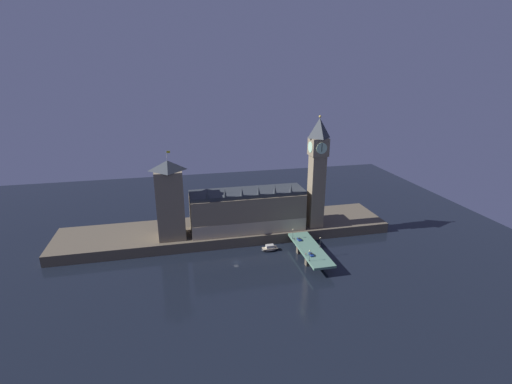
% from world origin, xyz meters
% --- Properties ---
extents(ground_plane, '(400.00, 400.00, 0.00)m').
position_xyz_m(ground_plane, '(0.00, 0.00, 0.00)').
color(ground_plane, black).
extents(embankment, '(220.00, 42.00, 6.77)m').
position_xyz_m(embankment, '(0.00, 39.00, 3.38)').
color(embankment, brown).
rests_on(embankment, ground_plane).
extents(parliament_hall, '(74.27, 21.97, 31.97)m').
position_xyz_m(parliament_hall, '(13.34, 31.30, 20.04)').
color(parliament_hall, '#7F7056').
rests_on(parliament_hall, embankment).
extents(clock_tower, '(11.32, 11.43, 74.29)m').
position_xyz_m(clock_tower, '(58.69, 26.09, 46.03)').
color(clock_tower, '#7F7056').
rests_on(clock_tower, embankment).
extents(victoria_tower, '(16.78, 16.78, 55.69)m').
position_xyz_m(victoria_tower, '(-35.66, 29.73, 31.72)').
color(victoria_tower, '#7F7056').
rests_on(victoria_tower, embankment).
extents(bridge, '(13.07, 46.00, 6.74)m').
position_xyz_m(bridge, '(44.06, -5.00, 4.99)').
color(bridge, slate).
rests_on(bridge, ground_plane).
extents(car_northbound_lead, '(2.00, 3.95, 1.34)m').
position_xyz_m(car_northbound_lead, '(41.19, 6.67, 7.36)').
color(car_northbound_lead, navy).
rests_on(car_northbound_lead, bridge).
extents(car_northbound_trail, '(1.91, 3.99, 1.52)m').
position_xyz_m(car_northbound_trail, '(41.19, -13.96, 7.45)').
color(car_northbound_trail, navy).
rests_on(car_northbound_trail, bridge).
extents(pedestrian_near_rail, '(0.38, 0.38, 1.68)m').
position_xyz_m(pedestrian_near_rail, '(38.31, -13.10, 7.62)').
color(pedestrian_near_rail, black).
rests_on(pedestrian_near_rail, bridge).
extents(pedestrian_mid_walk, '(0.38, 0.38, 1.78)m').
position_xyz_m(pedestrian_mid_walk, '(49.81, -6.05, 7.68)').
color(pedestrian_mid_walk, black).
rests_on(pedestrian_mid_walk, bridge).
extents(pedestrian_far_rail, '(0.38, 0.38, 1.60)m').
position_xyz_m(pedestrian_far_rail, '(38.31, 7.54, 7.57)').
color(pedestrian_far_rail, black).
rests_on(pedestrian_far_rail, bridge).
extents(street_lamp_near, '(1.34, 0.60, 6.81)m').
position_xyz_m(street_lamp_near, '(37.91, -19.72, 10.99)').
color(street_lamp_near, '#2D3333').
rests_on(street_lamp_near, bridge).
extents(street_lamp_mid, '(1.34, 0.60, 6.52)m').
position_xyz_m(street_lamp_mid, '(50.21, -5.00, 10.82)').
color(street_lamp_mid, '#2D3333').
rests_on(street_lamp_mid, bridge).
extents(street_lamp_far, '(1.34, 0.60, 6.57)m').
position_xyz_m(street_lamp_far, '(37.91, 9.72, 10.85)').
color(street_lamp_far, '#2D3333').
rests_on(street_lamp_far, bridge).
extents(boat_upstream, '(10.98, 5.13, 3.99)m').
position_xyz_m(boat_upstream, '(23.09, 9.79, 1.46)').
color(boat_upstream, '#28282D').
rests_on(boat_upstream, ground_plane).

